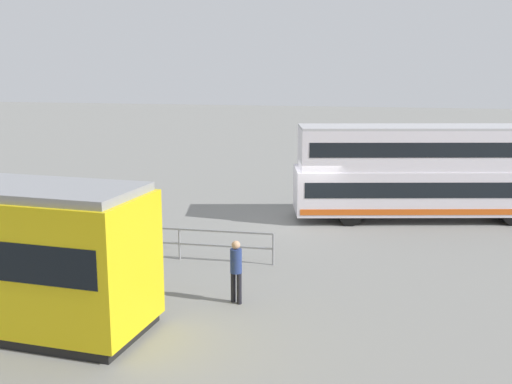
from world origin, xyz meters
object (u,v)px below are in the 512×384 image
pedestrian_near_railing (158,223)px  double_decker_bus (431,172)px  pedestrian_crossing (236,267)px  info_sign (91,201)px

pedestrian_near_railing → double_decker_bus: bearing=-145.0°
pedestrian_crossing → info_sign: (6.31, -3.80, 0.71)m
double_decker_bus → pedestrian_near_railing: bearing=35.0°
pedestrian_near_railing → pedestrian_crossing: pedestrian_crossing is taller
double_decker_bus → pedestrian_crossing: (5.53, 11.17, -1.01)m
pedestrian_near_railing → pedestrian_crossing: size_ratio=0.91×
pedestrian_near_railing → info_sign: info_sign is taller
double_decker_bus → pedestrian_crossing: size_ratio=6.65×
pedestrian_crossing → pedestrian_near_railing: bearing=-47.3°
pedestrian_crossing → info_sign: 7.40m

